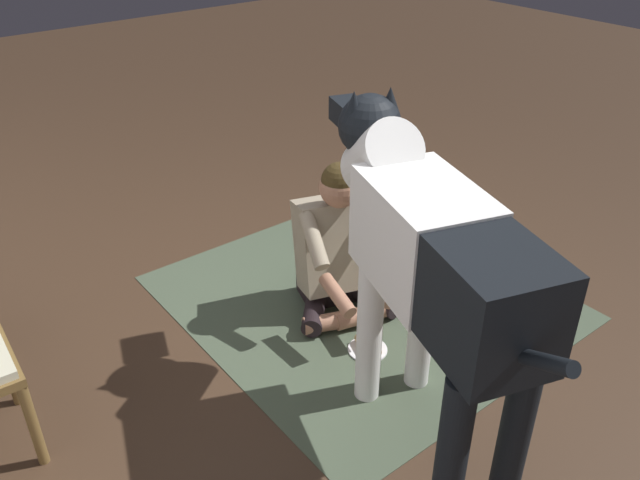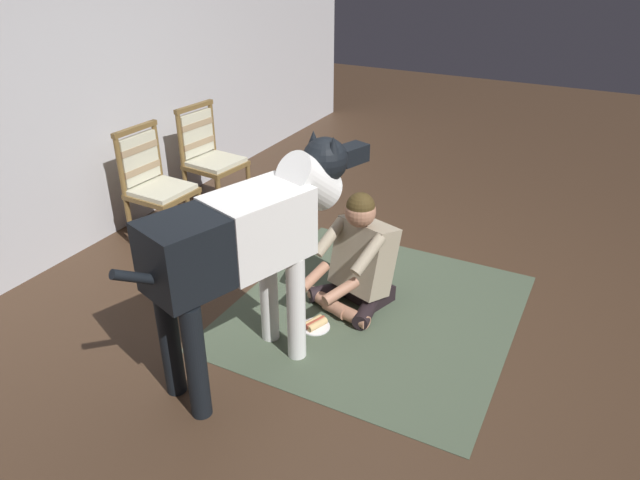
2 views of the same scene
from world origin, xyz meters
TOP-DOWN VIEW (x-y plane):
  - ground_plane at (0.00, 0.00)m, footprint 15.29×15.29m
  - back_wall at (0.00, 2.47)m, footprint 8.84×0.10m
  - area_rug at (-0.04, -0.11)m, footprint 1.97×1.87m
  - dining_chair_left_of_pair at (0.14, 1.98)m, footprint 0.48×0.49m
  - dining_chair_right_of_pair at (0.88, 1.98)m, footprint 0.51×0.51m
  - person_sitting_on_floor at (0.00, 0.04)m, footprint 0.73×0.60m
  - large_dog at (-0.87, 0.33)m, footprint 1.67×0.70m
  - hot_dog_on_plate at (-0.40, 0.17)m, footprint 0.20×0.20m

SIDE VIEW (x-z plane):
  - ground_plane at x=0.00m, z-range 0.00..0.00m
  - area_rug at x=-0.04m, z-range 0.00..0.01m
  - hot_dog_on_plate at x=-0.40m, z-range 0.00..0.06m
  - person_sitting_on_floor at x=0.00m, z-range -0.08..0.78m
  - dining_chair_left_of_pair at x=0.14m, z-range 0.05..1.03m
  - dining_chair_right_of_pair at x=0.88m, z-range 0.05..1.03m
  - large_dog at x=-0.87m, z-range 0.20..1.54m
  - back_wall at x=0.00m, z-range 0.00..2.60m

